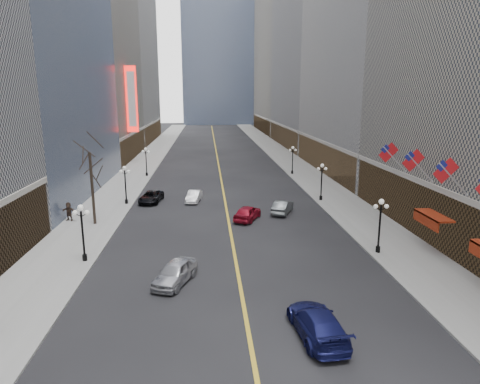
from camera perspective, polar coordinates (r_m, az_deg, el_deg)
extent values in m
cube|color=gray|center=(75.15, 8.02, 2.95)|extent=(6.00, 230.00, 0.15)
cube|color=gray|center=(74.36, -13.58, 2.61)|extent=(6.00, 230.00, 0.15)
cube|color=gold|center=(83.30, -2.94, 3.98)|extent=(0.25, 200.00, 0.02)
cube|color=#4A3931|center=(38.78, 27.78, -3.97)|extent=(2.80, 41.00, 5.00)
cube|color=#4A3931|center=(73.93, 11.76, 4.63)|extent=(2.80, 35.00, 5.00)
cube|color=#98989B|center=(113.50, 12.66, 18.21)|extent=(26.00, 40.00, 48.00)
cube|color=#4A3931|center=(110.68, 6.32, 7.47)|extent=(2.80, 39.00, 5.00)
cube|color=gray|center=(155.72, 7.95, 19.44)|extent=(26.00, 46.00, 62.00)
cube|color=#4A3931|center=(153.01, 3.32, 9.00)|extent=(2.80, 45.00, 5.00)
cube|color=gray|center=(94.33, -22.95, 19.31)|extent=(26.00, 30.00, 50.00)
cube|color=#4A3931|center=(91.33, -14.76, 6.00)|extent=(2.80, 29.00, 5.00)
cube|color=beige|center=(128.50, -18.35, 22.63)|extent=(26.00, 38.00, 72.00)
cube|color=#4A3931|center=(124.78, -12.04, 7.87)|extent=(2.80, 37.00, 5.00)
cylinder|color=black|center=(37.29, 17.91, -7.27)|extent=(0.36, 0.36, 0.50)
cylinder|color=black|center=(36.74, 18.09, -4.70)|extent=(0.16, 0.16, 4.00)
sphere|color=white|center=(36.14, 18.35, -1.22)|extent=(0.44, 0.44, 0.44)
sphere|color=white|center=(36.06, 17.64, -1.86)|extent=(0.36, 0.36, 0.36)
sphere|color=white|center=(36.41, 18.96, -1.82)|extent=(0.36, 0.36, 0.36)
cylinder|color=black|center=(53.63, 10.73, -0.78)|extent=(0.36, 0.36, 0.50)
cylinder|color=black|center=(53.26, 10.80, 1.05)|extent=(0.16, 0.16, 4.00)
sphere|color=white|center=(52.84, 10.91, 3.49)|extent=(0.44, 0.44, 0.44)
sphere|color=white|center=(52.79, 10.42, 3.07)|extent=(0.36, 0.36, 0.36)
sphere|color=white|center=(53.03, 11.36, 3.07)|extent=(0.36, 0.36, 0.36)
cylinder|color=black|center=(70.79, 6.98, 2.64)|extent=(0.36, 0.36, 0.50)
cylinder|color=black|center=(70.50, 7.01, 4.04)|extent=(0.16, 0.16, 4.00)
sphere|color=white|center=(70.19, 7.07, 5.90)|extent=(0.44, 0.44, 0.44)
sphere|color=white|center=(70.15, 6.69, 5.58)|extent=(0.36, 0.36, 0.36)
sphere|color=white|center=(70.33, 7.42, 5.57)|extent=(0.36, 0.36, 0.36)
cylinder|color=black|center=(35.93, -19.99, -8.20)|extent=(0.36, 0.36, 0.50)
cylinder|color=black|center=(35.36, -20.21, -5.55)|extent=(0.16, 0.16, 4.00)
sphere|color=white|center=(34.73, -20.50, -1.94)|extent=(0.44, 0.44, 0.44)
sphere|color=white|center=(34.96, -21.16, -2.58)|extent=(0.36, 0.36, 0.36)
sphere|color=white|center=(34.71, -19.73, -2.58)|extent=(0.36, 0.36, 0.36)
cylinder|color=black|center=(52.70, -14.90, -1.23)|extent=(0.36, 0.36, 0.50)
cylinder|color=black|center=(52.31, -15.01, 0.63)|extent=(0.16, 0.16, 4.00)
sphere|color=white|center=(51.89, -15.16, 3.11)|extent=(0.44, 0.44, 0.44)
sphere|color=white|center=(52.04, -15.62, 2.66)|extent=(0.36, 0.36, 0.36)
sphere|color=white|center=(51.87, -14.64, 2.69)|extent=(0.36, 0.36, 0.36)
cylinder|color=black|center=(70.08, -12.32, 2.34)|extent=(0.36, 0.36, 0.50)
cylinder|color=black|center=(69.79, -12.39, 3.75)|extent=(0.16, 0.16, 4.00)
sphere|color=white|center=(69.48, -12.48, 5.62)|extent=(0.44, 0.44, 0.44)
sphere|color=white|center=(69.59, -12.83, 5.28)|extent=(0.36, 0.36, 0.36)
sphere|color=white|center=(69.46, -12.10, 5.31)|extent=(0.36, 0.36, 0.36)
cylinder|color=#B2B2B7|center=(34.85, 26.58, 1.52)|extent=(2.49, 0.12, 2.49)
cube|color=red|center=(34.41, 25.76, 2.58)|extent=(1.94, 0.04, 1.94)
cube|color=navy|center=(34.19, 25.31, 3.16)|extent=(0.88, 0.06, 0.88)
cylinder|color=#B2B2B7|center=(39.15, 22.89, 2.98)|extent=(2.49, 0.12, 2.49)
cube|color=red|center=(38.76, 22.11, 3.93)|extent=(1.94, 0.04, 1.94)
cube|color=navy|center=(38.56, 21.69, 4.45)|extent=(0.88, 0.06, 0.88)
cylinder|color=#B2B2B7|center=(43.59, 19.92, 4.13)|extent=(2.49, 0.12, 2.49)
cube|color=red|center=(43.24, 19.20, 5.00)|extent=(1.94, 0.04, 1.94)
cube|color=navy|center=(43.06, 18.81, 5.47)|extent=(0.88, 0.06, 0.88)
cube|color=maroon|center=(38.39, 24.43, -2.86)|extent=(1.40, 4.00, 0.15)
cube|color=maroon|center=(38.19, 23.52, -3.47)|extent=(0.10, 4.00, 0.90)
cube|color=red|center=(83.44, -14.26, 11.90)|extent=(2.00, 0.50, 12.00)
cube|color=white|center=(83.43, -14.23, 11.90)|extent=(1.40, 0.55, 10.00)
cylinder|color=#2D231C|center=(44.72, -19.09, 0.42)|extent=(0.28, 0.28, 7.20)
imported|color=#B1B3B9|center=(30.50, -8.65, -10.56)|extent=(3.44, 4.97, 1.57)
imported|color=silver|center=(52.63, -6.17, -0.58)|extent=(2.06, 4.26, 1.34)
imported|color=black|center=(53.14, -11.76, -0.64)|extent=(2.89, 5.15, 1.36)
imported|color=#151852|center=(24.49, 10.28, -16.81)|extent=(2.74, 5.68, 1.59)
imported|color=maroon|center=(44.71, 1.01, -2.78)|extent=(3.60, 4.93, 1.56)
imported|color=#4B5153|center=(47.41, 5.68, -2.00)|extent=(3.17, 4.67, 1.46)
imported|color=#2F221A|center=(47.34, -21.87, -2.42)|extent=(1.87, 1.04, 1.93)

